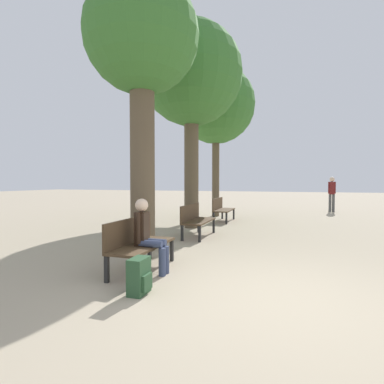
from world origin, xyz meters
name	(u,v)px	position (x,y,z in m)	size (l,w,h in m)	color
ground_plane	(273,300)	(0.00, 0.00, 0.00)	(80.00, 80.00, 0.00)	tan
bench_row_0	(138,241)	(-2.23, 0.62, 0.49)	(0.55, 1.50, 0.86)	#4C3823
bench_row_1	(196,218)	(-2.23, 3.84, 0.49)	(0.55, 1.50, 0.86)	#4C3823
bench_row_2	(222,208)	(-2.23, 7.07, 0.49)	(0.55, 1.50, 0.86)	#4C3823
tree_row_0	(142,44)	(-2.82, 1.95, 4.38)	(2.43, 2.43, 5.78)	brown
tree_row_1	(191,77)	(-2.82, 5.28, 4.80)	(3.23, 3.23, 6.49)	brown
tree_row_2	(216,105)	(-2.82, 8.56, 4.68)	(3.27, 3.27, 6.34)	brown
person_seated	(148,233)	(-1.99, 0.53, 0.65)	(0.55, 0.31, 1.21)	#384260
backpack	(139,276)	(-1.69, -0.33, 0.24)	(0.24, 0.33, 0.48)	#284C2D
pedestrian_near	(332,192)	(2.12, 12.13, 0.97)	(0.34, 0.23, 1.70)	#4C4C4C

